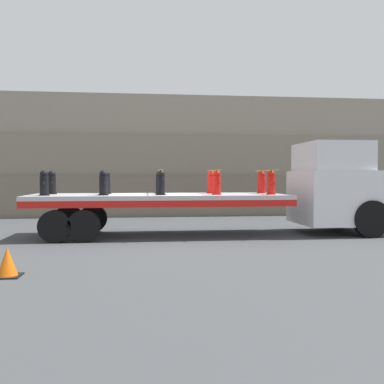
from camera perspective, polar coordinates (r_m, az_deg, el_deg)
The scene contains 18 objects.
ground_plane at distance 13.78m, azimuth -4.24°, elevation -5.80°, with size 120.00×120.00×0.00m, color #3F4244.
rock_cliff at distance 21.71m, azimuth -5.10°, elevation 4.71°, with size 60.00×3.30×5.78m.
truck_cab at distance 15.14m, azimuth 19.19°, elevation 0.51°, with size 2.78×2.66×3.01m.
flatbed_trailer at distance 13.67m, azimuth -7.15°, elevation -1.50°, with size 8.13×2.58×1.32m.
fire_hydrant_black_near_0 at distance 13.42m, azimuth -19.12°, elevation 1.11°, with size 0.31×0.54×0.76m.
fire_hydrant_black_far_0 at distance 14.49m, azimuth -18.17°, elevation 1.18°, with size 0.31×0.54×0.76m.
fire_hydrant_black_near_1 at distance 13.15m, azimuth -11.73°, elevation 1.17°, with size 0.31×0.54×0.76m.
fire_hydrant_black_far_1 at distance 14.24m, azimuth -11.33°, elevation 1.23°, with size 0.31×0.54×0.76m.
fire_hydrant_black_near_2 at distance 13.11m, azimuth -4.17°, elevation 1.20°, with size 0.31×0.54×0.76m.
fire_hydrant_black_far_2 at distance 14.20m, azimuth -4.35°, elevation 1.26°, with size 0.31×0.54×0.76m.
fire_hydrant_red_near_3 at distance 13.29m, azimuth 3.31°, elevation 1.21°, with size 0.31×0.54×0.76m.
fire_hydrant_red_far_3 at distance 14.37m, azimuth 2.57°, elevation 1.28°, with size 0.31×0.54×0.76m.
fire_hydrant_red_near_4 at distance 13.70m, azimuth 10.47°, elevation 1.21°, with size 0.31×0.54×0.76m.
fire_hydrant_red_far_4 at distance 14.74m, azimuth 9.23°, elevation 1.27°, with size 0.31×0.54×0.76m.
cargo_strap_rear at distance 13.66m, azimuth -4.27°, elevation 2.92°, with size 0.05×2.68×0.01m.
cargo_strap_middle at distance 13.83m, azimuth 2.93°, elevation 2.91°, with size 0.05×2.68×0.01m.
cargo_strap_front at distance 14.22m, azimuth 9.84°, elevation 2.86°, with size 0.05×2.68×0.01m.
traffic_cone at distance 8.84m, azimuth -23.41°, elevation -8.59°, with size 0.49×0.49×0.56m.
Camera 1 is at (-0.53, -13.64, 1.88)m, focal length 40.00 mm.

